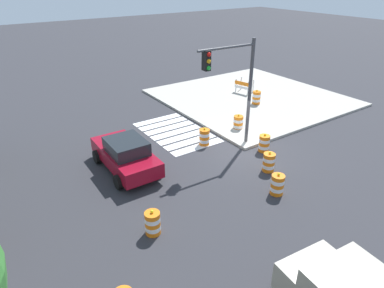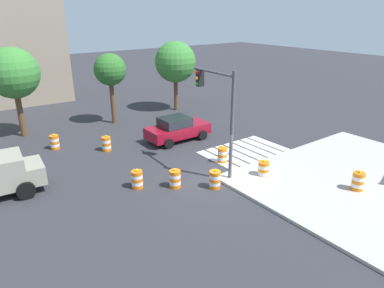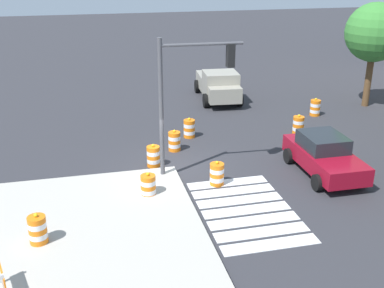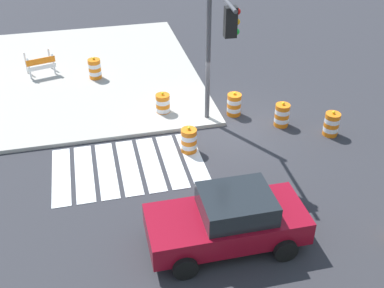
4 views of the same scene
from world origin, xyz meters
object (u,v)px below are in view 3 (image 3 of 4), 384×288
(traffic_barrel_crosswalk_end, at_px, (315,108))
(traffic_barrel_opposite_curb, at_px, (298,125))
(pickup_truck, at_px, (219,85))
(street_tree_streetside_near, at_px, (375,33))
(traffic_barrel_lane_center, at_px, (153,156))
(traffic_barrel_median_far, at_px, (148,186))
(traffic_barrel_on_sidewalk, at_px, (38,230))
(sports_car, at_px, (324,155))
(traffic_barrel_far_curb, at_px, (217,174))
(traffic_light_pole, at_px, (190,82))
(traffic_barrel_median_near, at_px, (174,141))
(traffic_barrel_near_corner, at_px, (189,129))

(traffic_barrel_crosswalk_end, xyz_separation_m, traffic_barrel_opposite_curb, (2.52, -2.22, 0.00))
(pickup_truck, bearing_deg, street_tree_streetside_near, 69.02)
(traffic_barrel_lane_center, bearing_deg, traffic_barrel_median_far, -12.96)
(traffic_barrel_on_sidewalk, bearing_deg, traffic_barrel_median_far, 122.64)
(traffic_barrel_median_far, xyz_separation_m, traffic_barrel_on_sidewalk, (2.43, -3.79, 0.15))
(sports_car, bearing_deg, traffic_barrel_far_curb, -89.70)
(traffic_barrel_median_far, height_order, traffic_light_pole, traffic_light_pole)
(traffic_barrel_far_curb, distance_m, traffic_light_pole, 3.73)
(sports_car, distance_m, traffic_barrel_on_sidewalk, 11.52)
(traffic_barrel_opposite_curb, bearing_deg, traffic_barrel_median_far, -59.05)
(sports_car, xyz_separation_m, pickup_truck, (-11.34, -1.16, 0.16))
(traffic_barrel_median_near, xyz_separation_m, traffic_barrel_opposite_curb, (-0.75, 6.57, 0.00))
(traffic_barrel_crosswalk_end, bearing_deg, traffic_barrel_near_corner, -77.34)
(traffic_light_pole, bearing_deg, traffic_barrel_far_curb, 35.01)
(traffic_barrel_opposite_curb, relative_size, traffic_light_pole, 0.19)
(traffic_barrel_median_near, relative_size, street_tree_streetside_near, 0.17)
(traffic_barrel_near_corner, distance_m, traffic_barrel_crosswalk_end, 7.92)
(traffic_barrel_on_sidewalk, xyz_separation_m, street_tree_streetside_near, (-11.02, 18.29, 3.74))
(traffic_barrel_near_corner, distance_m, traffic_barrel_median_far, 6.54)
(sports_car, height_order, traffic_barrel_far_curb, sports_car)
(traffic_barrel_on_sidewalk, xyz_separation_m, traffic_light_pole, (-4.00, 5.76, 3.31))
(traffic_barrel_crosswalk_end, relative_size, traffic_barrel_median_far, 1.00)
(pickup_truck, height_order, traffic_barrel_median_far, pickup_truck)
(traffic_barrel_far_curb, distance_m, traffic_barrel_on_sidewalk, 7.16)
(traffic_barrel_median_far, bearing_deg, traffic_barrel_lane_center, 167.04)
(traffic_barrel_crosswalk_end, relative_size, street_tree_streetside_near, 0.17)
(street_tree_streetside_near, bearing_deg, traffic_barrel_median_near, -71.27)
(traffic_barrel_median_far, xyz_separation_m, traffic_barrel_far_curb, (-0.42, 2.78, 0.00))
(pickup_truck, relative_size, traffic_barrel_far_curb, 5.20)
(pickup_truck, xyz_separation_m, traffic_barrel_near_corner, (5.93, -3.27, -0.52))
(traffic_barrel_near_corner, bearing_deg, traffic_barrel_median_near, -34.78)
(traffic_barrel_median_far, distance_m, traffic_barrel_opposite_curb, 9.84)
(street_tree_streetside_near, bearing_deg, traffic_barrel_near_corner, -76.64)
(traffic_light_pole, bearing_deg, traffic_barrel_on_sidewalk, -55.21)
(traffic_light_pole, bearing_deg, traffic_barrel_lane_center, -132.09)
(traffic_barrel_near_corner, height_order, traffic_barrel_opposite_curb, same)
(traffic_barrel_median_near, relative_size, traffic_light_pole, 0.19)
(traffic_barrel_near_corner, xyz_separation_m, traffic_barrel_opposite_curb, (0.79, 5.50, 0.00))
(traffic_barrel_opposite_curb, xyz_separation_m, traffic_barrel_on_sidewalk, (7.49, -12.23, 0.15))
(traffic_barrel_near_corner, relative_size, traffic_barrel_opposite_curb, 1.00)
(traffic_barrel_median_far, distance_m, traffic_barrel_far_curb, 2.81)
(traffic_barrel_median_near, bearing_deg, traffic_barrel_on_sidewalk, -40.03)
(pickup_truck, xyz_separation_m, traffic_light_pole, (10.20, -4.23, 2.94))
(traffic_barrel_near_corner, height_order, street_tree_streetside_near, street_tree_streetside_near)
(traffic_barrel_median_far, relative_size, traffic_barrel_lane_center, 1.00)
(traffic_light_pole, bearing_deg, street_tree_streetside_near, 119.26)
(traffic_barrel_opposite_curb, distance_m, traffic_barrel_on_sidewalk, 14.35)
(street_tree_streetside_near, bearing_deg, traffic_barrel_far_curb, -55.10)
(traffic_barrel_far_curb, bearing_deg, traffic_barrel_crosswalk_end, 132.27)
(sports_car, relative_size, traffic_barrel_near_corner, 4.23)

